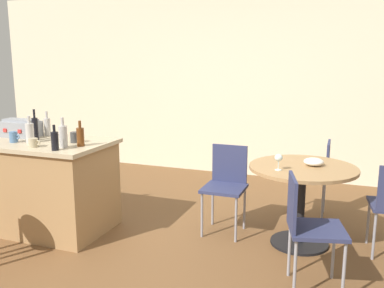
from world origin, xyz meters
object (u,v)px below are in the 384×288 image
folding_chair_left (308,223)px  bottle_5 (55,140)px  bottle_2 (80,136)px  bottle_4 (63,136)px  toolbox (21,128)px  bottle_0 (47,126)px  bottle_3 (35,128)px  cup_2 (14,137)px  serving_bowl (314,162)px  bottle_1 (30,132)px  wine_glass (279,158)px  dining_table (302,185)px  cup_0 (75,137)px  folding_chair_far (226,182)px  kitchen_island (44,185)px  cup_1 (33,143)px  folding_chair_near (316,173)px

folding_chair_left → bottle_5: bearing=-179.2°
bottle_5 → bottle_2: bearing=65.8°
bottle_4 → toolbox: bearing=158.1°
bottle_0 → bottle_4: bottle_4 is taller
bottle_2 → bottle_3: size_ratio=0.77×
cup_2 → serving_bowl: size_ratio=0.64×
bottle_5 → toolbox: bearing=150.6°
bottle_0 → toolbox: bearing=-148.0°
folding_chair_left → bottle_4: (-2.21, 0.09, 0.50)m
bottle_0 → bottle_3: (0.05, -0.24, 0.02)m
bottle_1 → bottle_2: 0.56m
bottle_5 → serving_bowl: size_ratio=1.28×
bottle_1 → bottle_5: size_ratio=1.14×
cup_2 → wine_glass: bearing=10.0°
folding_chair_left → bottle_0: bearing=168.9°
toolbox → bottle_0: 0.26m
dining_table → serving_bowl: (0.08, 0.07, 0.21)m
cup_2 → serving_bowl: (2.78, 0.72, -0.18)m
toolbox → bottle_4: (0.77, -0.31, 0.02)m
bottle_3 → cup_0: 0.45m
bottle_5 → cup_0: size_ratio=1.88×
folding_chair_far → toolbox: size_ratio=2.27×
folding_chair_left → wine_glass: bearing=119.1°
bottle_1 → bottle_3: (-0.04, 0.13, 0.02)m
bottle_2 → bottle_5: bottle_2 is taller
kitchen_island → serving_bowl: bearing=12.6°
dining_table → folding_chair_far: (-0.74, 0.07, -0.06)m
cup_1 → cup_2: cup_2 is taller
bottle_1 → bottle_5: (0.45, -0.20, -0.01)m
folding_chair_far → cup_1: size_ratio=7.12×
dining_table → cup_0: cup_0 is taller
bottle_2 → bottle_1: bearing=-176.9°
dining_table → bottle_3: bearing=-169.3°
cup_1 → wine_glass: bearing=14.6°
bottle_5 → cup_2: bottle_5 is taller
dining_table → wine_glass: size_ratio=6.79×
folding_chair_near → bottle_1: size_ratio=3.22×
bottle_0 → serving_bowl: 2.74m
cup_0 → folding_chair_left: bearing=-8.4°
folding_chair_far → cup_2: cup_2 is taller
folding_chair_left → cup_0: bearing=171.6°
toolbox → bottle_1: bearing=-35.9°
folding_chair_far → folding_chair_left: (0.87, -0.85, 0.01)m
bottle_2 → bottle_4: bearing=-134.8°
toolbox → cup_0: (0.72, -0.07, -0.04)m
cup_1 → serving_bowl: 2.59m
bottle_5 → cup_2: size_ratio=2.00×
folding_chair_far → cup_0: 1.55m
cup_0 → cup_1: cup_0 is taller
bottle_0 → bottle_4: (0.54, -0.45, 0.01)m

